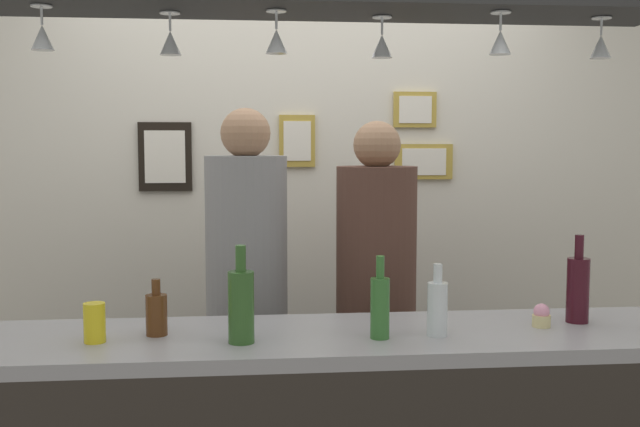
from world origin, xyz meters
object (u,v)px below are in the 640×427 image
bottle_champagne_green (241,305)px  picture_frame_caricature (165,157)px  bottle_beer_brown_stubby (156,313)px  picture_frame_crest (297,141)px  person_right_brown_shirt (376,280)px  bottle_beer_green_import (380,306)px  bottle_soda_clear (437,307)px  drink_can (95,323)px  picture_frame_lower_pair (424,162)px  bottle_wine_dark_red (578,288)px  picture_frame_upper_small (415,110)px  person_left_grey_shirt (247,275)px  cupcake (541,316)px

bottle_champagne_green → picture_frame_caricature: size_ratio=0.88×
bottle_beer_brown_stubby → picture_frame_crest: size_ratio=0.69×
person_right_brown_shirt → bottle_beer_green_import: (-0.13, -0.83, 0.07)m
bottle_soda_clear → drink_can: bearing=178.6°
bottle_champagne_green → picture_frame_lower_pair: bearing=58.4°
bottle_wine_dark_red → picture_frame_upper_small: 1.52m
person_left_grey_shirt → picture_frame_crest: size_ratio=6.74×
person_left_grey_shirt → bottle_champagne_green: (-0.02, -0.84, 0.06)m
bottle_soda_clear → picture_frame_caricature: (-1.00, 1.48, 0.45)m
bottle_soda_clear → cupcake: bottle_soda_clear is taller
bottle_beer_green_import → picture_frame_caricature: (-0.81, 1.49, 0.44)m
bottle_beer_green_import → bottle_soda_clear: bearing=4.1°
person_right_brown_shirt → person_left_grey_shirt: bearing=180.0°
bottle_beer_green_import → picture_frame_crest: (-0.16, 1.49, 0.52)m
picture_frame_lower_pair → bottle_beer_green_import: bearing=-108.3°
person_right_brown_shirt → drink_can: size_ratio=13.94×
bottle_champagne_green → cupcake: bearing=5.9°
bottle_beer_brown_stubby → picture_frame_lower_pair: bearing=49.2°
person_left_grey_shirt → bottle_soda_clear: size_ratio=7.61×
bottle_beer_brown_stubby → cupcake: 1.26m
bottle_wine_dark_red → person_right_brown_shirt: bearing=129.9°
bottle_beer_green_import → drink_can: bottle_beer_green_import is taller
picture_frame_lower_pair → picture_frame_crest: bearing=180.0°
picture_frame_lower_pair → picture_frame_caricature: 1.30m
picture_frame_lower_pair → drink_can: bearing=-133.4°
bottle_champagne_green → picture_frame_crest: size_ratio=1.15×
bottle_soda_clear → cupcake: 0.39m
picture_frame_caricature → bottle_beer_brown_stubby: bearing=-85.3°
picture_frame_lower_pair → bottle_beer_brown_stubby: bearing=-130.8°
picture_frame_upper_small → picture_frame_caricature: size_ratio=0.65×
bottle_champagne_green → drink_can: bottle_champagne_green is taller
bottle_beer_green_import → picture_frame_caricature: 1.75m
bottle_wine_dark_red → drink_can: bottle_wine_dark_red is taller
bottle_beer_brown_stubby → drink_can: bottle_beer_brown_stubby is taller
cupcake → picture_frame_lower_pair: (-0.07, 1.40, 0.48)m
bottle_wine_dark_red → picture_frame_crest: picture_frame_crest is taller
picture_frame_caricature → picture_frame_crest: size_ratio=1.31×
bottle_champagne_green → picture_frame_upper_small: picture_frame_upper_small is taller
person_right_brown_shirt → picture_frame_caricature: size_ratio=5.00×
cupcake → picture_frame_lower_pair: 1.48m
person_right_brown_shirt → picture_frame_caricature: (-0.94, 0.66, 0.52)m
bottle_beer_brown_stubby → picture_frame_lower_pair: size_ratio=0.60×
cupcake → picture_frame_upper_small: size_ratio=0.35×
bottle_beer_green_import → picture_frame_upper_small: picture_frame_upper_small is taller
person_right_brown_shirt → bottle_beer_green_import: person_right_brown_shirt is taller
bottle_beer_green_import → picture_frame_lower_pair: picture_frame_lower_pair is taller
cupcake → picture_frame_crest: bearing=117.2°
bottle_beer_green_import → picture_frame_upper_small: (0.44, 1.49, 0.68)m
bottle_beer_green_import → bottle_wine_dark_red: bearing=11.5°
picture_frame_lower_pair → cupcake: bearing=-87.2°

